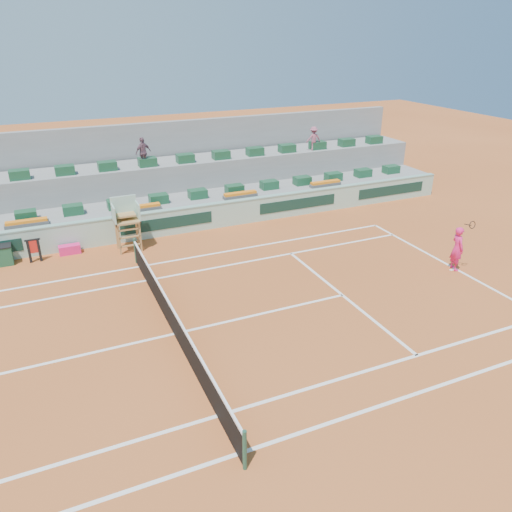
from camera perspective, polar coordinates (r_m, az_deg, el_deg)
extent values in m
plane|color=#A94E20|center=(16.54, -9.32, -8.79)|extent=(90.00, 90.00, 0.00)
cube|color=gray|center=(25.83, -15.71, 4.60)|extent=(36.00, 4.00, 1.20)
cube|color=gray|center=(27.13, -16.44, 7.02)|extent=(36.00, 2.40, 2.60)
cube|color=gray|center=(28.43, -17.15, 9.60)|extent=(36.00, 0.40, 4.40)
cube|color=#FA2074|center=(23.31, -20.52, 0.71)|extent=(0.90, 0.40, 0.40)
imported|color=#724C5B|center=(26.21, -12.77, 11.48)|extent=(0.96, 0.68, 1.51)
imported|color=#9D4E63|center=(29.64, 6.60, 13.20)|extent=(0.91, 0.58, 1.34)
cube|color=white|center=(22.09, 21.86, -1.38)|extent=(0.12, 10.97, 0.01)
cube|color=white|center=(12.45, -2.13, -21.69)|extent=(23.77, 0.12, 0.01)
cube|color=white|center=(21.26, -13.23, -1.20)|extent=(23.77, 0.12, 0.01)
cube|color=white|center=(13.37, -4.43, -17.77)|extent=(23.77, 0.12, 0.01)
cube|color=white|center=(20.04, -12.44, -2.76)|extent=(23.77, 0.12, 0.01)
cube|color=white|center=(18.81, 9.84, -4.42)|extent=(0.12, 8.23, 0.01)
cube|color=white|center=(16.53, -9.33, -8.77)|extent=(12.80, 0.12, 0.01)
cube|color=white|center=(21.99, 21.58, -1.45)|extent=(0.30, 0.12, 0.01)
cube|color=black|center=(16.29, -9.43, -7.43)|extent=(0.03, 11.87, 0.92)
cube|color=white|center=(16.04, -9.55, -5.93)|extent=(0.06, 11.87, 0.07)
cylinder|color=#204B36|center=(11.76, -1.30, -21.30)|extent=(0.10, 0.10, 1.10)
cylinder|color=#204B36|center=(21.44, -13.61, 0.59)|extent=(0.10, 0.10, 1.10)
cube|color=#A0CAB5|center=(23.78, -14.84, 2.99)|extent=(36.00, 0.30, 1.20)
cube|color=#7EA998|center=(23.56, -15.01, 4.41)|extent=(36.00, 0.34, 0.06)
cube|color=#123229|center=(23.96, -10.09, 3.73)|extent=(4.40, 0.02, 0.56)
cube|color=#123229|center=(26.35, 4.84, 5.95)|extent=(4.40, 0.02, 0.56)
cube|color=#123229|center=(29.59, 15.21, 7.25)|extent=(4.40, 0.02, 0.56)
cube|color=#A1743D|center=(22.36, -15.33, 1.75)|extent=(0.08, 0.08, 1.35)
cube|color=#A1743D|center=(22.48, -13.09, 2.12)|extent=(0.08, 0.08, 1.35)
cube|color=#A1743D|center=(23.00, -15.63, 2.36)|extent=(0.08, 0.08, 1.35)
cube|color=#A1743D|center=(23.12, -13.44, 2.72)|extent=(0.08, 0.08, 1.35)
cube|color=#A1743D|center=(22.48, -14.56, 3.93)|extent=(1.10, 0.90, 0.08)
cube|color=#A0CAB5|center=(22.67, -14.87, 5.44)|extent=(1.10, 0.08, 1.00)
cube|color=#A0CAB5|center=(22.30, -15.97, 4.58)|extent=(0.06, 0.90, 0.80)
cube|color=#A0CAB5|center=(22.44, -13.35, 5.00)|extent=(0.06, 0.90, 0.80)
cube|color=#A1743D|center=(22.50, -14.67, 4.58)|extent=(0.80, 0.60, 0.08)
cube|color=#A1743D|center=(22.54, -14.12, 1.17)|extent=(0.90, 0.08, 0.06)
cube|color=#A1743D|center=(22.39, -14.23, 2.11)|extent=(0.90, 0.08, 0.06)
cube|color=#A1743D|center=(22.26, -14.32, 2.95)|extent=(0.90, 0.08, 0.06)
cube|color=#184A2C|center=(24.55, -24.80, 4.22)|extent=(0.90, 0.60, 0.44)
cube|color=#184A2C|center=(24.56, -20.18, 5.01)|extent=(0.90, 0.60, 0.44)
cube|color=#184A2C|center=(24.73, -15.58, 5.75)|extent=(0.90, 0.60, 0.44)
cube|color=#184A2C|center=(25.05, -11.07, 6.45)|extent=(0.90, 0.60, 0.44)
cube|color=#184A2C|center=(25.54, -6.69, 7.08)|extent=(0.90, 0.60, 0.44)
cube|color=#184A2C|center=(26.16, -2.48, 7.65)|extent=(0.90, 0.60, 0.44)
cube|color=#184A2C|center=(26.92, 1.52, 8.15)|extent=(0.90, 0.60, 0.44)
cube|color=#184A2C|center=(27.81, 5.29, 8.59)|extent=(0.90, 0.60, 0.44)
cube|color=#184A2C|center=(28.80, 8.83, 8.96)|extent=(0.90, 0.60, 0.44)
cube|color=#184A2C|center=(29.90, 12.12, 9.28)|extent=(0.90, 0.60, 0.44)
cube|color=#184A2C|center=(31.08, 15.18, 9.55)|extent=(0.90, 0.60, 0.44)
cube|color=#184A2C|center=(26.00, -25.41, 8.41)|extent=(0.90, 0.60, 0.44)
cube|color=#184A2C|center=(26.00, -21.02, 9.15)|extent=(0.90, 0.60, 0.44)
cube|color=#184A2C|center=(26.16, -16.63, 9.84)|extent=(0.90, 0.60, 0.44)
cube|color=#184A2C|center=(26.47, -12.31, 10.46)|extent=(0.90, 0.60, 0.44)
cube|color=#184A2C|center=(26.93, -8.09, 11.01)|extent=(0.90, 0.60, 0.44)
cube|color=#184A2C|center=(27.52, -4.02, 11.48)|extent=(0.90, 0.60, 0.44)
cube|color=#184A2C|center=(28.25, -0.13, 11.87)|extent=(0.90, 0.60, 0.44)
cube|color=#184A2C|center=(29.09, 3.57, 12.20)|extent=(0.90, 0.60, 0.44)
cube|color=#184A2C|center=(30.04, 7.04, 12.46)|extent=(0.90, 0.60, 0.44)
cube|color=#184A2C|center=(31.10, 10.30, 12.66)|extent=(0.90, 0.60, 0.44)
cube|color=#184A2C|center=(32.24, 13.35, 12.81)|extent=(0.90, 0.60, 0.44)
cube|color=#505050|center=(23.84, -24.70, 3.31)|extent=(1.80, 0.36, 0.16)
cube|color=orange|center=(23.79, -24.76, 3.63)|extent=(1.70, 0.32, 0.12)
cube|color=#505050|center=(24.17, -12.90, 5.26)|extent=(1.80, 0.36, 0.16)
cube|color=orange|center=(24.12, -12.93, 5.57)|extent=(1.70, 0.32, 0.12)
cube|color=#505050|center=(25.49, -1.81, 6.87)|extent=(1.80, 0.36, 0.16)
cube|color=orange|center=(25.45, -1.81, 7.18)|extent=(1.70, 0.32, 0.12)
cube|color=#505050|center=(27.67, 7.92, 8.08)|extent=(1.80, 0.36, 0.16)
cube|color=orange|center=(27.63, 7.94, 8.36)|extent=(1.70, 0.32, 0.12)
cube|color=#1A4F32|center=(23.29, -26.94, 0.06)|extent=(0.72, 0.62, 0.80)
cube|color=black|center=(23.14, -27.13, 1.00)|extent=(0.76, 0.66, 0.04)
cube|color=black|center=(22.94, -24.50, 0.46)|extent=(0.10, 0.10, 1.00)
cube|color=black|center=(22.93, -23.51, 0.62)|extent=(0.10, 0.10, 1.00)
cube|color=black|center=(22.75, -24.22, 1.69)|extent=(0.62, 0.08, 0.06)
cube|color=red|center=(22.84, -24.09, 0.98)|extent=(0.45, 0.04, 0.56)
imported|color=#FA2074|center=(21.71, 22.01, 0.80)|extent=(0.58, 0.75, 1.84)
cylinder|color=black|center=(21.13, 23.04, 3.31)|extent=(0.03, 0.35, 0.09)
torus|color=black|center=(20.97, 23.49, 3.28)|extent=(0.31, 0.08, 0.31)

